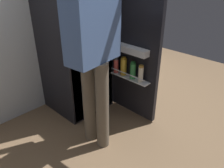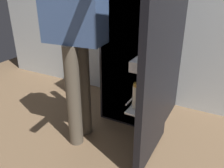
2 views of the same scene
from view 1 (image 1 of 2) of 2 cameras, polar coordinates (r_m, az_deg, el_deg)
The scene contains 3 objects.
ground_plane at distance 2.61m, azimuth -0.56°, elevation -9.69°, with size 5.39×5.39×0.00m, color brown.
refrigerator at distance 2.57m, azimuth -8.53°, elevation 11.87°, with size 0.68×1.23×1.80m.
person at distance 1.86m, azimuth -4.69°, elevation 11.64°, with size 0.63×0.78×1.76m.
Camera 1 is at (-1.47, -1.45, 1.60)m, focal length 35.93 mm.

